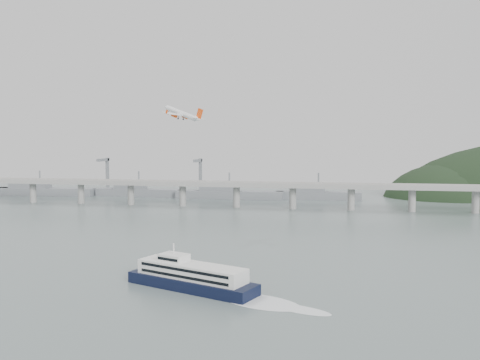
# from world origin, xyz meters

# --- Properties ---
(ground) EXTENTS (900.00, 900.00, 0.00)m
(ground) POSITION_xyz_m (0.00, 0.00, 0.00)
(ground) COLOR slate
(ground) RESTS_ON ground
(bridge) EXTENTS (800.00, 22.00, 23.90)m
(bridge) POSITION_xyz_m (-1.15, 200.00, 17.65)
(bridge) COLOR #969693
(bridge) RESTS_ON ground
(distant_fleet) EXTENTS (453.00, 60.90, 40.00)m
(distant_fleet) POSITION_xyz_m (-155.36, 265.08, 6.22)
(distant_fleet) COLOR slate
(distant_fleet) RESTS_ON ground
(ferry) EXTENTS (89.05, 42.30, 17.61)m
(ferry) POSITION_xyz_m (-0.57, -48.81, 4.77)
(ferry) COLOR black
(ferry) RESTS_ON ground
(airliner) EXTENTS (32.92, 31.26, 13.57)m
(airliner) POSITION_xyz_m (-43.60, 80.97, 77.11)
(airliner) COLOR white
(airliner) RESTS_ON ground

